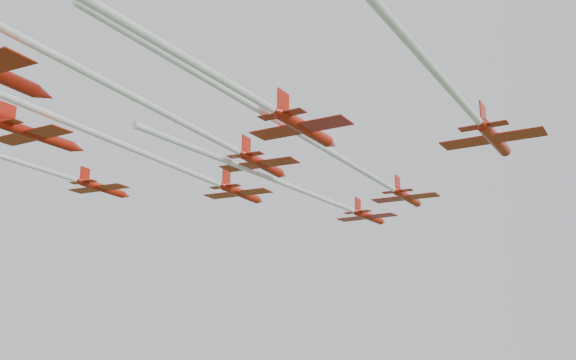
# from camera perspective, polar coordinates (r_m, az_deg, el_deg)

# --- Properties ---
(jet_lead) EXTENTS (24.63, 51.50, 2.73)m
(jet_lead) POSITION_cam_1_polar(r_m,az_deg,el_deg) (87.10, 3.60, -1.85)
(jet_lead) COLOR red
(jet_row2_left) EXTENTS (21.50, 57.29, 2.86)m
(jet_row2_left) POSITION_cam_1_polar(r_m,az_deg,el_deg) (77.68, -9.47, 1.00)
(jet_row2_left) COLOR red
(jet_row2_right) EXTENTS (23.89, 56.13, 2.47)m
(jet_row2_right) POSITION_cam_1_polar(r_m,az_deg,el_deg) (67.29, 6.26, 1.04)
(jet_row2_right) COLOR red
(jet_row3_mid) EXTENTS (18.11, 48.10, 2.63)m
(jet_row3_mid) POSITION_cam_1_polar(r_m,az_deg,el_deg) (61.18, -7.23, 3.98)
(jet_row3_mid) COLOR red
(jet_row3_right) EXTENTS (21.69, 47.18, 2.79)m
(jet_row3_right) POSITION_cam_1_polar(r_m,az_deg,el_deg) (52.51, 15.18, 6.74)
(jet_row3_right) COLOR red
(jet_row4_right) EXTENTS (27.05, 61.19, 2.54)m
(jet_row4_right) POSITION_cam_1_polar(r_m,az_deg,el_deg) (39.30, -11.34, 11.88)
(jet_row4_right) COLOR red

